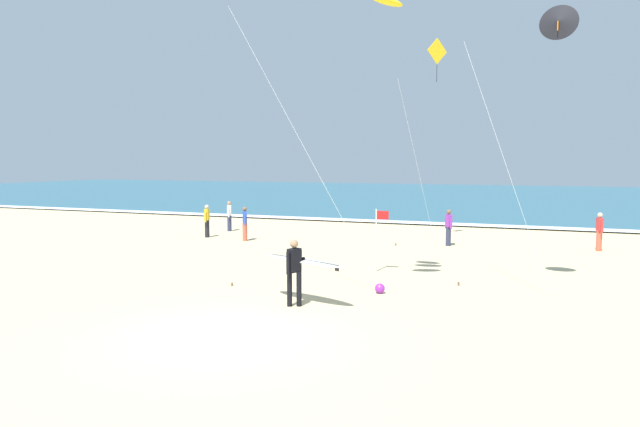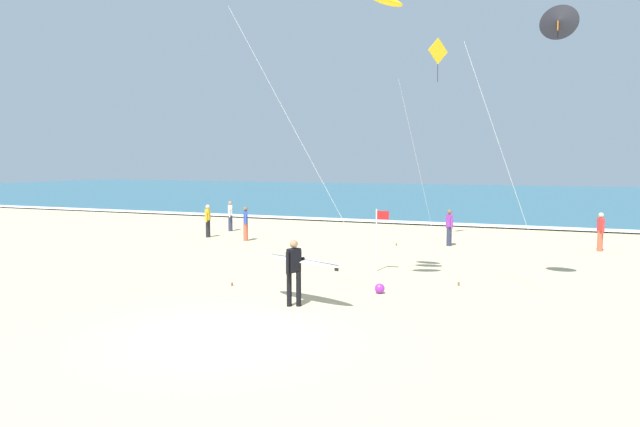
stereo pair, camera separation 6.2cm
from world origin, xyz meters
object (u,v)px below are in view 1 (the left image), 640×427
object	(u,v)px
bystander_purple_top	(449,227)
bystander_blue_top	(245,223)
bystander_white_top	(229,216)
kite_diamond_golden_near	(436,59)
beach_ball	(380,288)
bystander_red_top	(599,231)
bystander_yellow_top	(207,221)
kite_delta_charcoal_mid	(558,23)
lifeguard_flag	(378,234)
surfer_lead	(299,264)

from	to	relation	value
bystander_purple_top	bystander_blue_top	bearing A→B (deg)	-167.90
bystander_white_top	kite_diamond_golden_near	bearing A→B (deg)	-0.86
kite_diamond_golden_near	beach_ball	world-z (taller)	kite_diamond_golden_near
bystander_purple_top	beach_ball	xyz separation A→B (m)	(-0.20, -9.99, -0.67)
bystander_red_top	bystander_yellow_top	bearing A→B (deg)	-172.36
bystander_red_top	bystander_purple_top	bearing A→B (deg)	-172.18
kite_delta_charcoal_mid	bystander_yellow_top	xyz separation A→B (m)	(-15.52, 6.91, -6.50)
bystander_white_top	beach_ball	size ratio (longest dim) A/B	5.68
bystander_purple_top	lifeguard_flag	distance (m)	7.03
bystander_blue_top	bystander_white_top	world-z (taller)	same
bystander_purple_top	bystander_red_top	xyz separation A→B (m)	(5.99, 0.82, 0.00)
kite_delta_charcoal_mid	bystander_purple_top	size ratio (longest dim) A/B	4.94
kite_diamond_golden_near	lifeguard_flag	bearing A→B (deg)	-92.23
bystander_purple_top	bystander_yellow_top	bearing A→B (deg)	-172.45
surfer_lead	lifeguard_flag	distance (m)	5.14
bystander_purple_top	bystander_red_top	distance (m)	6.05
surfer_lead	bystander_red_top	xyz separation A→B (m)	(7.75, 12.84, -0.24)
kite_diamond_golden_near	bystander_blue_top	bearing A→B (deg)	-160.55
kite_delta_charcoal_mid	bystander_red_top	xyz separation A→B (m)	(1.84, 9.24, -6.50)
surfer_lead	kite_delta_charcoal_mid	size ratio (longest dim) A/B	0.33
kite_diamond_golden_near	bystander_red_top	xyz separation A→B (m)	(6.86, -0.12, -7.42)
bystander_purple_top	bystander_white_top	distance (m)	11.73
surfer_lead	bystander_yellow_top	bearing A→B (deg)	132.42
kite_diamond_golden_near	bystander_white_top	distance (m)	13.12
bystander_yellow_top	bystander_white_top	xyz separation A→B (m)	(-0.32, 2.61, 0.00)
kite_delta_charcoal_mid	lifeguard_flag	xyz separation A→B (m)	(-5.33, 1.50, -6.04)
bystander_blue_top	beach_ball	bearing A→B (deg)	-42.39
kite_diamond_golden_near	lifeguard_flag	distance (m)	10.51
kite_diamond_golden_near	kite_delta_charcoal_mid	world-z (taller)	kite_diamond_golden_near
lifeguard_flag	beach_ball	size ratio (longest dim) A/B	7.50
bystander_red_top	lifeguard_flag	world-z (taller)	lifeguard_flag
bystander_yellow_top	bystander_purple_top	xyz separation A→B (m)	(11.36, 1.51, 0.00)
kite_diamond_golden_near	kite_delta_charcoal_mid	distance (m)	10.67
kite_diamond_golden_near	beach_ball	size ratio (longest dim) A/B	32.67
beach_ball	bystander_blue_top	bearing A→B (deg)	137.61
kite_diamond_golden_near	beach_ball	xyz separation A→B (m)	(0.67, -10.94, -8.10)
kite_delta_charcoal_mid	beach_ball	size ratio (longest dim) A/B	28.05
lifeguard_flag	bystander_red_top	bearing A→B (deg)	47.19
surfer_lead	bystander_blue_top	xyz separation A→B (m)	(-7.27, 10.08, -0.24)
surfer_lead	kite_diamond_golden_near	bearing A→B (deg)	86.09
bystander_yellow_top	bystander_red_top	distance (m)	17.51
kite_diamond_golden_near	bystander_white_top	size ratio (longest dim) A/B	5.75
surfer_lead	bystander_blue_top	bearing A→B (deg)	125.79
bystander_yellow_top	bystander_purple_top	bearing A→B (deg)	7.55
beach_ball	kite_delta_charcoal_mid	bearing A→B (deg)	19.85
beach_ball	kite_diamond_golden_near	bearing A→B (deg)	93.49
surfer_lead	bystander_purple_top	size ratio (longest dim) A/B	1.65
kite_delta_charcoal_mid	lifeguard_flag	bearing A→B (deg)	164.29
surfer_lead	bystander_white_top	bearing A→B (deg)	127.09
beach_ball	bystander_white_top	bearing A→B (deg)	135.96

